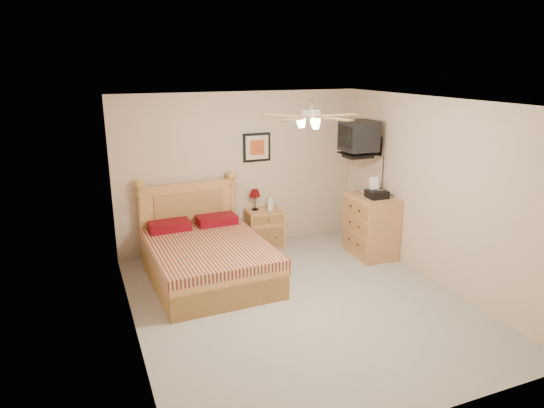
% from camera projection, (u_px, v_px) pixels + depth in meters
% --- Properties ---
extents(floor, '(4.50, 4.50, 0.00)m').
position_uv_depth(floor, '(300.00, 303.00, 6.12)').
color(floor, gray).
rests_on(floor, ground).
extents(ceiling, '(4.00, 4.50, 0.04)m').
position_uv_depth(ceiling, '(303.00, 102.00, 5.42)').
color(ceiling, white).
rests_on(ceiling, ground).
extents(wall_back, '(4.00, 0.04, 2.50)m').
position_uv_depth(wall_back, '(241.00, 171.00, 7.77)').
color(wall_back, '#CBB296').
rests_on(wall_back, ground).
extents(wall_front, '(4.00, 0.04, 2.50)m').
position_uv_depth(wall_front, '(426.00, 286.00, 3.77)').
color(wall_front, '#CBB296').
rests_on(wall_front, ground).
extents(wall_left, '(0.04, 4.50, 2.50)m').
position_uv_depth(wall_left, '(128.00, 230.00, 5.04)').
color(wall_left, '#CBB296').
rests_on(wall_left, ground).
extents(wall_right, '(0.04, 4.50, 2.50)m').
position_uv_depth(wall_right, '(436.00, 192.00, 6.50)').
color(wall_right, '#CBB296').
rests_on(wall_right, ground).
extents(bed, '(1.58, 2.05, 1.30)m').
position_uv_depth(bed, '(208.00, 236.00, 6.62)').
color(bed, '#C48B3F').
rests_on(bed, ground).
extents(nightstand, '(0.61, 0.47, 0.62)m').
position_uv_depth(nightstand, '(265.00, 228.00, 7.93)').
color(nightstand, '#A56F35').
rests_on(nightstand, ground).
extents(table_lamp, '(0.22, 0.22, 0.35)m').
position_uv_depth(table_lamp, '(255.00, 200.00, 7.82)').
color(table_lamp, '#5E080A').
rests_on(table_lamp, nightstand).
extents(lotion_bottle, '(0.13, 0.13, 0.26)m').
position_uv_depth(lotion_bottle, '(270.00, 202.00, 7.80)').
color(lotion_bottle, silver).
rests_on(lotion_bottle, nightstand).
extents(framed_picture, '(0.46, 0.04, 0.46)m').
position_uv_depth(framed_picture, '(257.00, 147.00, 7.75)').
color(framed_picture, black).
rests_on(framed_picture, wall_back).
extents(dresser, '(0.60, 0.84, 0.96)m').
position_uv_depth(dresser, '(371.00, 226.00, 7.56)').
color(dresser, '#A3673A').
rests_on(dresser, ground).
extents(fax_machine, '(0.30, 0.32, 0.30)m').
position_uv_depth(fax_machine, '(377.00, 188.00, 7.28)').
color(fax_machine, black).
rests_on(fax_machine, dresser).
extents(magazine_lower, '(0.21, 0.26, 0.02)m').
position_uv_depth(magazine_lower, '(358.00, 191.00, 7.67)').
color(magazine_lower, '#B3A38C').
rests_on(magazine_lower, dresser).
extents(magazine_upper, '(0.26, 0.32, 0.02)m').
position_uv_depth(magazine_upper, '(358.00, 190.00, 7.65)').
color(magazine_upper, tan).
rests_on(magazine_upper, magazine_lower).
extents(wall_tv, '(0.56, 0.46, 0.58)m').
position_uv_depth(wall_tv, '(367.00, 138.00, 7.44)').
color(wall_tv, black).
rests_on(wall_tv, wall_right).
extents(ceiling_fan, '(1.14, 1.14, 0.28)m').
position_uv_depth(ceiling_fan, '(311.00, 116.00, 5.28)').
color(ceiling_fan, white).
rests_on(ceiling_fan, ceiling).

